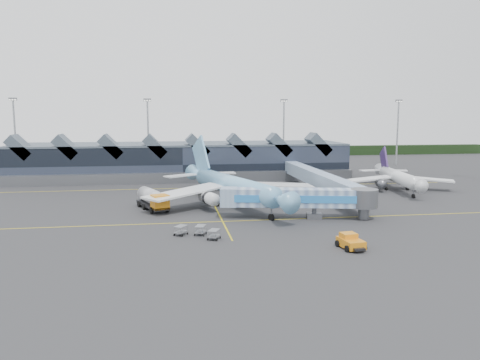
{
  "coord_description": "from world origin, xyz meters",
  "views": [
    {
      "loc": [
        -8.46,
        -82.46,
        17.39
      ],
      "look_at": [
        4.83,
        4.72,
        5.0
      ],
      "focal_mm": 35.0,
      "sensor_mm": 36.0,
      "label": 1
    }
  ],
  "objects": [
    {
      "name": "light_masts",
      "position": [
        21.0,
        62.8,
        12.49
      ],
      "size": [
        132.4,
        42.56,
        22.45
      ],
      "color": "#93969B",
      "rests_on": "ground"
    },
    {
      "name": "pushback_tug",
      "position": [
        14.78,
        -25.99,
        0.87
      ],
      "size": [
        3.23,
        4.63,
        1.94
      ],
      "rotation": [
        0.0,
        0.0,
        0.13
      ],
      "color": "orange",
      "rests_on": "ground"
    },
    {
      "name": "main_airliner",
      "position": [
        3.27,
        6.17,
        3.89
      ],
      "size": [
        34.05,
        40.1,
        13.24
      ],
      "rotation": [
        0.0,
        0.0,
        0.33
      ],
      "color": "#74BDEA",
      "rests_on": "ground"
    },
    {
      "name": "baggage_carts",
      "position": [
        -4.52,
        -16.93,
        0.78
      ],
      "size": [
        6.64,
        5.42,
        1.39
      ],
      "rotation": [
        0.0,
        0.0,
        -0.43
      ],
      "color": "gray",
      "rests_on": "ground"
    },
    {
      "name": "taxi_stripes",
      "position": [
        0.0,
        10.0,
        0.01
      ],
      "size": [
        120.0,
        60.0,
        0.01
      ],
      "color": "gold",
      "rests_on": "ground"
    },
    {
      "name": "terminal",
      "position": [
        -5.07,
        47.35,
        4.88
      ],
      "size": [
        90.0,
        22.25,
        12.52
      ],
      "color": "black",
      "rests_on": "ground"
    },
    {
      "name": "fuel_truck",
      "position": [
        -11.79,
        3.93,
        2.09
      ],
      "size": [
        6.38,
        10.96,
        3.74
      ],
      "rotation": [
        0.0,
        0.0,
        0.38
      ],
      "color": "black",
      "rests_on": "ground"
    },
    {
      "name": "tree_line_far",
      "position": [
        0.0,
        110.0,
        2.0
      ],
      "size": [
        260.0,
        4.0,
        4.0
      ],
      "primitive_type": "cube",
      "color": "black",
      "rests_on": "ground"
    },
    {
      "name": "ground",
      "position": [
        0.0,
        0.0,
        0.0
      ],
      "size": [
        260.0,
        260.0,
        0.0
      ],
      "primitive_type": "plane",
      "color": "#232426",
      "rests_on": "ground"
    },
    {
      "name": "jet_bridge",
      "position": [
        14.33,
        -7.86,
        3.41
      ],
      "size": [
        26.11,
        8.73,
        5.2
      ],
      "rotation": [
        0.0,
        0.0,
        -0.2
      ],
      "color": "#657DA9",
      "rests_on": "ground"
    },
    {
      "name": "regional_jet",
      "position": [
        43.65,
        17.97,
        3.08
      ],
      "size": [
        25.73,
        28.32,
        9.72
      ],
      "rotation": [
        0.0,
        0.0,
        -0.15
      ],
      "color": "silver",
      "rests_on": "ground"
    }
  ]
}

